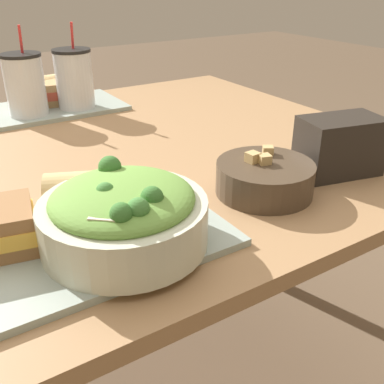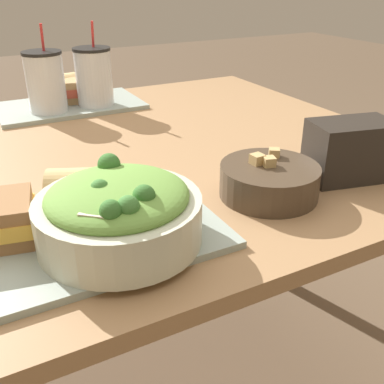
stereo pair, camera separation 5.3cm
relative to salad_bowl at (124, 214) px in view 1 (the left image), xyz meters
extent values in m
cube|color=#A37A51|center=(0.09, 0.37, -0.08)|extent=(1.38, 1.09, 0.03)
cylinder|color=#A37A51|center=(0.72, 0.86, -0.45)|extent=(0.06, 0.06, 0.71)
cube|color=#99A89E|center=(-0.04, 0.03, -0.05)|extent=(0.41, 0.24, 0.01)
cube|color=#99A89E|center=(0.12, 0.78, -0.05)|extent=(0.41, 0.24, 0.01)
cylinder|color=beige|center=(0.00, 0.00, -0.01)|extent=(0.24, 0.24, 0.07)
ellipsoid|color=#6B9E42|center=(0.00, 0.00, 0.02)|extent=(0.20, 0.20, 0.05)
sphere|color=#427F38|center=(-0.01, -0.07, 0.04)|extent=(0.03, 0.03, 0.03)
sphere|color=#38702D|center=(-0.03, -0.07, 0.04)|extent=(0.03, 0.03, 0.03)
sphere|color=#427F38|center=(-0.02, 0.00, 0.04)|extent=(0.03, 0.03, 0.03)
sphere|color=#38702D|center=(0.01, 0.07, 0.04)|extent=(0.04, 0.04, 0.04)
sphere|color=#38702D|center=(0.02, -0.05, 0.04)|extent=(0.03, 0.03, 0.03)
cube|color=beige|center=(-0.04, -0.05, 0.03)|extent=(0.06, 0.06, 0.01)
cube|color=beige|center=(0.03, 0.04, 0.03)|extent=(0.07, 0.06, 0.01)
cube|color=beige|center=(0.00, -0.04, 0.03)|extent=(0.06, 0.06, 0.01)
cylinder|color=#473828|center=(0.30, 0.04, -0.03)|extent=(0.18, 0.18, 0.06)
cylinder|color=#4C2814|center=(0.30, 0.04, -0.01)|extent=(0.16, 0.16, 0.01)
cube|color=tan|center=(0.28, 0.05, 0.01)|extent=(0.02, 0.02, 0.02)
cube|color=tan|center=(0.33, 0.07, 0.00)|extent=(0.03, 0.03, 0.02)
cube|color=tan|center=(0.29, 0.04, 0.00)|extent=(0.03, 0.03, 0.02)
cylinder|color=tan|center=(0.00, 0.11, -0.01)|extent=(0.17, 0.13, 0.07)
cylinder|color=beige|center=(0.06, 0.08, -0.01)|extent=(0.03, 0.06, 0.07)
cube|color=tan|center=(0.13, 0.81, -0.04)|extent=(0.15, 0.13, 0.02)
cube|color=#C64C38|center=(0.13, 0.81, -0.02)|extent=(0.15, 0.14, 0.02)
cube|color=tan|center=(0.13, 0.81, 0.01)|extent=(0.15, 0.13, 0.02)
cylinder|color=tan|center=(0.12, 0.86, -0.01)|extent=(0.13, 0.09, 0.07)
cylinder|color=beige|center=(0.18, 0.86, -0.01)|extent=(0.02, 0.07, 0.07)
cylinder|color=silver|center=(0.05, 0.73, 0.03)|extent=(0.10, 0.10, 0.15)
cylinder|color=black|center=(0.05, 0.73, 0.02)|extent=(0.09, 0.09, 0.13)
cylinder|color=black|center=(0.05, 0.73, 0.11)|extent=(0.11, 0.11, 0.01)
cylinder|color=red|center=(0.06, 0.73, 0.14)|extent=(0.01, 0.02, 0.08)
cylinder|color=silver|center=(0.19, 0.73, 0.03)|extent=(0.10, 0.10, 0.15)
cylinder|color=maroon|center=(0.19, 0.73, 0.02)|extent=(0.09, 0.09, 0.13)
cylinder|color=black|center=(0.19, 0.73, 0.11)|extent=(0.11, 0.11, 0.01)
cylinder|color=red|center=(0.19, 0.73, 0.14)|extent=(0.01, 0.02, 0.08)
cube|color=#28231E|center=(0.48, 0.03, 0.00)|extent=(0.18, 0.13, 0.11)
camera|label=1|loc=(-0.22, -0.52, 0.31)|focal=42.00mm
camera|label=2|loc=(-0.17, -0.55, 0.31)|focal=42.00mm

